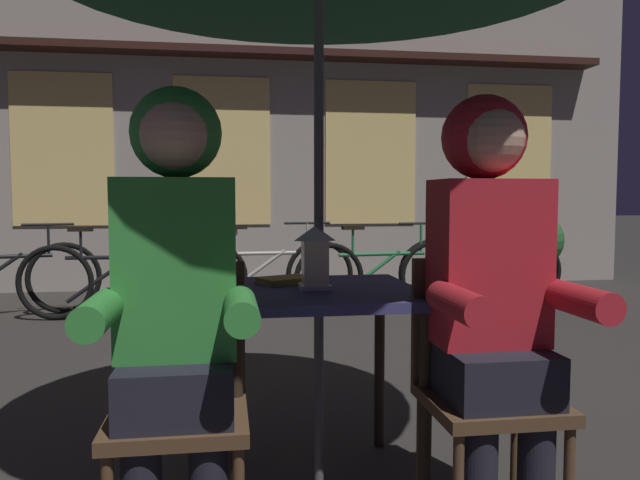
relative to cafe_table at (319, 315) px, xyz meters
name	(u,v)px	position (x,y,z in m)	size (l,w,h in m)	color
cafe_table	(319,315)	(0.00, 0.00, 0.00)	(0.72, 0.72, 0.74)	navy
lantern	(315,256)	(-0.02, -0.02, 0.22)	(0.11, 0.11, 0.23)	white
chair_left	(180,392)	(-0.48, -0.37, -0.15)	(0.40, 0.40, 0.87)	#513823
chair_right	(482,378)	(0.48, -0.37, -0.15)	(0.40, 0.40, 0.87)	#513823
person_left_hooded	(176,276)	(-0.48, -0.43, 0.21)	(0.45, 0.56, 1.40)	black
person_right_hooded	(491,271)	(0.48, -0.43, 0.21)	(0.45, 0.56, 1.40)	black
shopfront_building	(221,27)	(-0.36, 5.40, 2.45)	(10.00, 0.93, 6.20)	#9E9389
bicycle_nearest	(1,279)	(-2.31, 3.58, -0.29)	(1.64, 0.46, 0.84)	black
bicycle_second	(115,280)	(-1.30, 3.38, -0.29)	(1.68, 0.12, 0.84)	black
bicycle_third	(267,274)	(0.04, 3.58, -0.29)	(1.68, 0.17, 0.84)	black
bicycle_fourth	(382,275)	(1.09, 3.34, -0.29)	(1.68, 0.23, 0.84)	black
bicycle_fifth	(481,270)	(2.16, 3.56, -0.29)	(1.68, 0.09, 0.84)	black
book	(285,280)	(-0.11, 0.15, 0.11)	(0.20, 0.14, 0.02)	olive
potted_plant	(534,247)	(2.89, 3.89, -0.09)	(0.60, 0.60, 0.92)	brown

